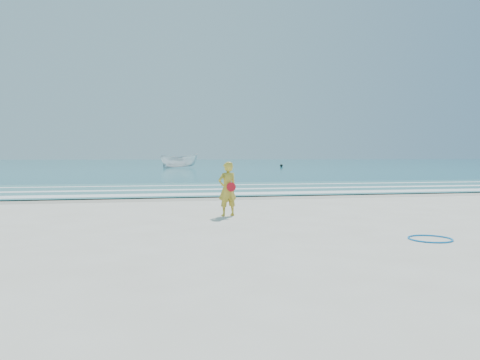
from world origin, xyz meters
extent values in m
plane|color=silver|center=(0.00, 0.00, 0.00)|extent=(400.00, 400.00, 0.00)
cube|color=#B2A893|center=(0.00, 9.00, 0.00)|extent=(400.00, 2.40, 0.00)
cube|color=#19727F|center=(0.00, 105.00, 0.02)|extent=(400.00, 190.00, 0.04)
cube|color=#59B7AD|center=(0.00, 14.00, 0.04)|extent=(400.00, 10.00, 0.01)
cube|color=white|center=(0.00, 10.30, 0.05)|extent=(400.00, 1.40, 0.01)
cube|color=white|center=(0.00, 13.20, 0.05)|extent=(400.00, 0.90, 0.01)
cube|color=white|center=(0.00, 16.50, 0.05)|extent=(400.00, 0.60, 0.01)
torus|color=#0C81D9|center=(2.81, -1.54, 0.02)|extent=(0.98, 0.98, 0.03)
imported|color=white|center=(1.31, 54.63, 1.04)|extent=(5.20, 2.05, 1.99)
sphere|color=black|center=(16.68, 57.20, 0.26)|extent=(0.45, 0.45, 0.45)
imported|color=gold|center=(-0.73, 3.09, 0.79)|extent=(0.66, 0.53, 1.58)
cylinder|color=red|center=(-0.65, 2.91, 0.86)|extent=(0.27, 0.08, 0.27)
camera|label=1|loc=(-3.01, -10.32, 1.77)|focal=35.00mm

